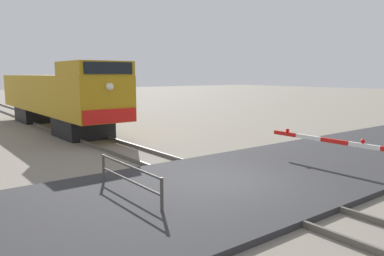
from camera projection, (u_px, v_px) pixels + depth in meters
The scene contains 6 objects.
ground_plane at pixel (228, 187), 10.99m from camera, with size 160.00×160.00×0.00m, color gray.
rail_track_left at pixel (209, 189), 10.55m from camera, with size 0.08×80.00×0.15m, color #59544C.
rail_track_right at pixel (245, 180), 11.42m from camera, with size 0.08×80.00×0.15m, color #59544C.
road_surface at pixel (228, 184), 10.98m from camera, with size 36.00×6.34×0.16m, color #2D2D30.
locomotive at pixel (57, 96), 22.61m from camera, with size 2.73×15.48×3.89m.
guard_railing at pixel (129, 176), 9.78m from camera, with size 0.08×3.24×0.95m.
Camera 1 is at (-7.31, -7.80, 3.27)m, focal length 34.96 mm.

